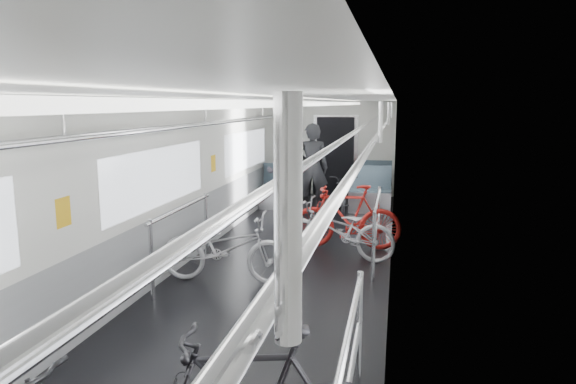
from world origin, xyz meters
name	(u,v)px	position (x,y,z in m)	size (l,w,h in m)	color
car_shell	(297,181)	(0.00, 1.78, 1.13)	(3.02, 14.01, 2.41)	black
bike_left_far	(226,248)	(-0.63, 0.11, 0.47)	(0.62, 1.78, 0.94)	#AEAEB3
bike_right_mid	(338,230)	(0.70, 1.42, 0.46)	(0.61, 1.74, 0.91)	#A3A3A8
bike_right_far	(347,217)	(0.78, 2.02, 0.53)	(0.50, 1.76, 1.06)	#A31914
bike_aisle	(342,193)	(0.42, 4.73, 0.44)	(0.58, 1.66, 0.87)	black
person_standing	(312,168)	(-0.25, 4.80, 0.96)	(0.70, 0.46, 1.93)	black
person_seated	(285,173)	(-0.85, 4.80, 0.84)	(0.81, 0.63, 1.68)	#323038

